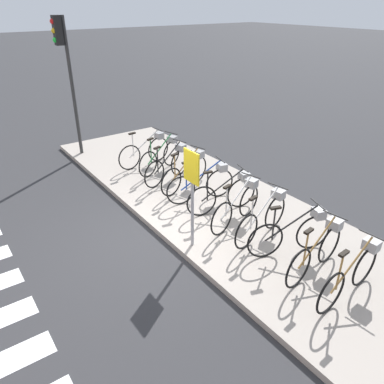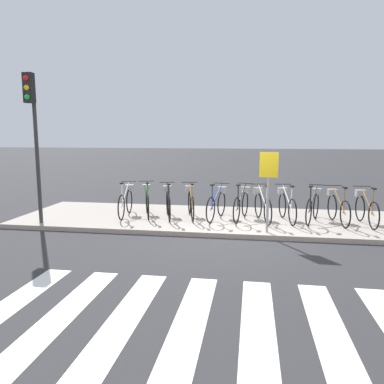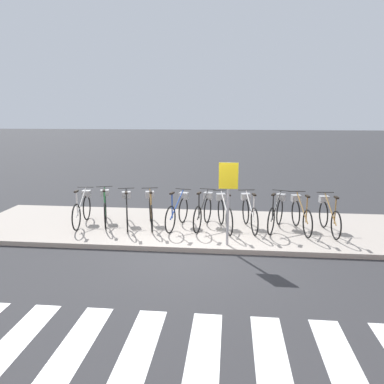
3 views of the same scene
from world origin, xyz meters
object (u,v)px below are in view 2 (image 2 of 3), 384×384
(parked_bicycle_6, at_px, (262,204))
(parked_bicycle_9, at_px, (337,206))
(parked_bicycle_1, at_px, (147,200))
(parked_bicycle_5, at_px, (242,203))
(parked_bicycle_4, at_px, (217,203))
(parked_bicycle_3, at_px, (191,202))
(sign_post, at_px, (268,178))
(parked_bicycle_8, at_px, (313,205))
(parked_bicycle_7, at_px, (286,205))
(parked_bicycle_0, at_px, (126,200))
(traffic_light, at_px, (33,118))
(parked_bicycle_10, at_px, (366,208))
(parked_bicycle_2, at_px, (168,202))

(parked_bicycle_6, bearing_deg, parked_bicycle_9, 1.01)
(parked_bicycle_1, bearing_deg, parked_bicycle_5, -1.07)
(parked_bicycle_4, height_order, parked_bicycle_5, same)
(parked_bicycle_3, xyz_separation_m, sign_post, (2.12, -1.37, 0.88))
(parked_bicycle_1, height_order, parked_bicycle_8, same)
(parked_bicycle_6, distance_m, parked_bicycle_7, 0.67)
(parked_bicycle_0, distance_m, sign_post, 4.33)
(parked_bicycle_8, bearing_deg, traffic_light, -168.74)
(parked_bicycle_0, relative_size, parked_bicycle_7, 1.01)
(parked_bicycle_6, distance_m, parked_bicycle_8, 1.40)
(parked_bicycle_6, relative_size, parked_bicycle_10, 0.98)
(parked_bicycle_0, xyz_separation_m, parked_bicycle_1, (0.60, 0.15, 0.00))
(parked_bicycle_7, distance_m, parked_bicycle_10, 2.04)
(parked_bicycle_2, bearing_deg, parked_bicycle_1, 164.92)
(parked_bicycle_4, distance_m, parked_bicycle_9, 3.25)
(parked_bicycle_5, distance_m, parked_bicycle_9, 2.56)
(parked_bicycle_2, distance_m, traffic_light, 4.23)
(parked_bicycle_8, bearing_deg, sign_post, -132.44)
(parked_bicycle_4, bearing_deg, traffic_light, -163.81)
(parked_bicycle_2, distance_m, parked_bicycle_4, 1.42)
(parked_bicycle_3, relative_size, parked_bicycle_5, 0.99)
(parked_bicycle_1, height_order, sign_post, sign_post)
(parked_bicycle_1, xyz_separation_m, traffic_light, (-2.59, -1.49, 2.34))
(parked_bicycle_2, bearing_deg, parked_bicycle_4, 2.13)
(parked_bicycle_0, bearing_deg, traffic_light, -146.21)
(parked_bicycle_0, xyz_separation_m, parked_bicycle_8, (5.33, 0.12, 0.00))
(parked_bicycle_5, height_order, parked_bicycle_7, same)
(parked_bicycle_9, distance_m, traffic_light, 8.39)
(parked_bicycle_7, relative_size, parked_bicycle_10, 0.99)
(parked_bicycle_5, distance_m, parked_bicycle_6, 0.57)
(parked_bicycle_2, relative_size, parked_bicycle_8, 1.02)
(parked_bicycle_8, relative_size, parked_bicycle_9, 0.96)
(parked_bicycle_4, relative_size, parked_bicycle_9, 0.99)
(parked_bicycle_8, distance_m, traffic_light, 7.83)
(parked_bicycle_8, xyz_separation_m, traffic_light, (-7.33, -1.46, 2.34))
(sign_post, bearing_deg, parked_bicycle_5, 115.31)
(parked_bicycle_1, distance_m, parked_bicycle_9, 5.35)
(parked_bicycle_8, bearing_deg, parked_bicycle_10, -6.87)
(parked_bicycle_1, bearing_deg, parked_bicycle_0, -165.58)
(parked_bicycle_3, height_order, parked_bicycle_4, same)
(parked_bicycle_3, height_order, parked_bicycle_6, same)
(parked_bicycle_10, height_order, sign_post, sign_post)
(traffic_light, bearing_deg, parked_bicycle_10, 8.56)
(parked_bicycle_3, xyz_separation_m, parked_bicycle_6, (2.02, -0.09, 0.00))
(parked_bicycle_2, xyz_separation_m, parked_bicycle_9, (4.67, 0.05, 0.00))
(parked_bicycle_9, height_order, traffic_light, traffic_light)
(parked_bicycle_9, bearing_deg, sign_post, -145.42)
(parked_bicycle_4, xyz_separation_m, parked_bicycle_8, (2.64, 0.10, 0.00))
(parked_bicycle_2, xyz_separation_m, parked_bicycle_6, (2.67, 0.02, 0.00))
(parked_bicycle_4, distance_m, parked_bicycle_10, 3.96)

